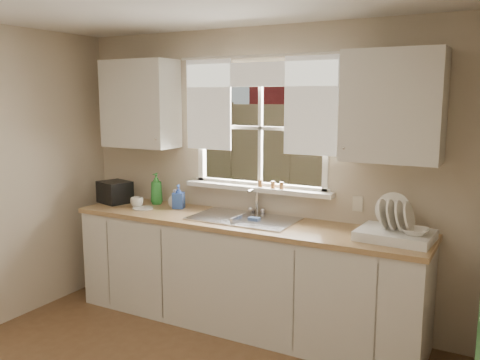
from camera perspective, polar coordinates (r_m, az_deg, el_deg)
The scene contains 19 objects.
room_walls at distance 2.76m, azimuth -17.31°, elevation -5.38°, with size 3.62×4.02×2.50m.
window at distance 4.39m, azimuth 2.19°, elevation 3.70°, with size 1.38×0.16×1.06m.
curtains at distance 4.32m, azimuth 1.92°, elevation 9.55°, with size 1.50×0.03×0.81m.
base_cabinets at distance 4.35m, azimuth 0.19°, elevation -10.60°, with size 3.00×0.62×0.87m, color silver.
countertop at distance 4.21m, azimuth 0.20°, elevation -4.78°, with size 3.04×0.65×0.04m, color tan.
upper_cabinet_left at distance 4.85m, azimuth -11.14°, elevation 8.38°, with size 0.70×0.33×0.80m, color silver.
upper_cabinet_right at distance 3.82m, azimuth 16.80°, elevation 7.93°, with size 0.70×0.33×0.80m, color silver.
wall_outlet at distance 4.13m, azimuth 13.08°, elevation -2.61°, with size 0.08×0.01×0.12m, color beige.
sill_jars at distance 4.31m, azimuth 3.55°, elevation -0.52°, with size 0.24×0.04×0.06m.
backyard at distance 10.53m, azimuth 21.81°, elevation 17.16°, with size 20.00×10.00×6.13m.
sink at distance 4.25m, azimuth 0.40°, elevation -5.36°, with size 0.88×0.52×0.40m.
dish_rack at distance 3.80m, azimuth 17.04°, elevation -5.46°, with size 0.54×0.42×0.32m.
bowl at distance 3.71m, azimuth 19.07°, elevation -5.48°, with size 0.19×0.19×0.05m, color white.
soap_bottle_a at distance 4.86m, azimuth -9.37°, elevation -0.96°, with size 0.11×0.11×0.30m, color green.
soap_bottle_b at distance 4.65m, azimuth -6.91°, elevation -1.85°, with size 0.10×0.10×0.22m, color blue.
soap_bottle_c at distance 4.69m, azimuth -7.30°, elevation -2.09°, with size 0.13×0.13×0.17m, color beige.
saucer at distance 4.69m, azimuth -10.85°, elevation -3.14°, with size 0.18×0.18×0.01m, color beige.
cup at distance 4.77m, azimuth -11.52°, elevation -2.46°, with size 0.12×0.12×0.09m, color silver.
black_appliance at distance 5.01m, azimuth -13.86°, elevation -1.32°, with size 0.28×0.24×0.21m, color black.
Camera 1 is at (1.94, -1.91, 1.92)m, focal length 38.00 mm.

